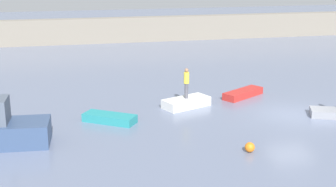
{
  "coord_description": "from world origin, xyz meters",
  "views": [
    {
      "loc": [
        -12.72,
        -24.41,
        8.76
      ],
      "look_at": [
        -6.71,
        2.75,
        0.94
      ],
      "focal_mm": 52.2,
      "sensor_mm": 36.0,
      "label": 1
    }
  ],
  "objects": [
    {
      "name": "ground_plane",
      "position": [
        0.0,
        0.0,
        0.0
      ],
      "size": [
        120.0,
        120.0,
        0.0
      ],
      "primitive_type": "plane",
      "color": "slate"
    },
    {
      "name": "embankment_wall",
      "position": [
        0.0,
        26.89,
        1.3
      ],
      "size": [
        80.0,
        1.2,
        2.6
      ],
      "primitive_type": "cube",
      "color": "gray",
      "rests_on": "ground_plane"
    },
    {
      "name": "rowboat_teal",
      "position": [
        -10.36,
        1.05,
        0.22
      ],
      "size": [
        3.01,
        2.51,
        0.45
      ],
      "primitive_type": "cube",
      "rotation": [
        0.0,
        0.0,
        -0.59
      ],
      "color": "teal",
      "rests_on": "ground_plane"
    },
    {
      "name": "rowboat_white",
      "position": [
        -5.55,
        2.89,
        0.27
      ],
      "size": [
        3.14,
        2.29,
        0.54
      ],
      "primitive_type": "cube",
      "rotation": [
        0.0,
        0.0,
        0.41
      ],
      "color": "white",
      "rests_on": "ground_plane"
    },
    {
      "name": "rowboat_red",
      "position": [
        -1.4,
        4.21,
        0.22
      ],
      "size": [
        3.15,
        2.47,
        0.45
      ],
      "primitive_type": "cube",
      "rotation": [
        0.0,
        0.0,
        0.56
      ],
      "color": "red",
      "rests_on": "ground_plane"
    },
    {
      "name": "person_yellow_shirt",
      "position": [
        -5.55,
        2.89,
        1.57
      ],
      "size": [
        0.32,
        0.32,
        1.85
      ],
      "color": "#4C4C56",
      "rests_on": "rowboat_white"
    },
    {
      "name": "mooring_buoy",
      "position": [
        -4.45,
        -4.62,
        0.24
      ],
      "size": [
        0.47,
        0.47,
        0.47
      ],
      "primitive_type": "sphere",
      "color": "orange",
      "rests_on": "ground_plane"
    }
  ]
}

